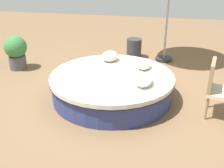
{
  "coord_description": "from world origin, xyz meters",
  "views": [
    {
      "loc": [
        -4.68,
        -0.94,
        2.53
      ],
      "look_at": [
        0.0,
        0.0,
        0.29
      ],
      "focal_mm": 43.73,
      "sensor_mm": 36.0,
      "label": 1
    }
  ],
  "objects_px": {
    "round_bed": "(112,86)",
    "patio_chair": "(218,86)",
    "throw_pillow_1": "(144,65)",
    "planter": "(16,51)",
    "side_table": "(134,48)",
    "throw_pillow_2": "(110,56)",
    "throw_pillow_0": "(143,80)"
  },
  "relations": [
    {
      "from": "round_bed",
      "to": "patio_chair",
      "type": "relative_size",
      "value": 2.43
    },
    {
      "from": "throw_pillow_1",
      "to": "round_bed",
      "type": "bearing_deg",
      "value": 129.51
    },
    {
      "from": "planter",
      "to": "side_table",
      "type": "xyz_separation_m",
      "value": [
        1.38,
        -2.7,
        -0.19
      ]
    },
    {
      "from": "throw_pillow_1",
      "to": "side_table",
      "type": "bearing_deg",
      "value": 12.4
    },
    {
      "from": "throw_pillow_2",
      "to": "planter",
      "type": "distance_m",
      "value": 2.4
    },
    {
      "from": "patio_chair",
      "to": "planter",
      "type": "height_order",
      "value": "patio_chair"
    },
    {
      "from": "throw_pillow_1",
      "to": "patio_chair",
      "type": "bearing_deg",
      "value": -119.27
    },
    {
      "from": "throw_pillow_1",
      "to": "side_table",
      "type": "xyz_separation_m",
      "value": [
        1.96,
        0.43,
        -0.29
      ]
    },
    {
      "from": "throw_pillow_2",
      "to": "side_table",
      "type": "bearing_deg",
      "value": -10.95
    },
    {
      "from": "round_bed",
      "to": "patio_chair",
      "type": "height_order",
      "value": "patio_chair"
    },
    {
      "from": "patio_chair",
      "to": "planter",
      "type": "xyz_separation_m",
      "value": [
        1.32,
        4.44,
        -0.11
      ]
    },
    {
      "from": "round_bed",
      "to": "patio_chair",
      "type": "xyz_separation_m",
      "value": [
        -0.28,
        -1.87,
        0.31
      ]
    },
    {
      "from": "round_bed",
      "to": "side_table",
      "type": "bearing_deg",
      "value": -2.97
    },
    {
      "from": "throw_pillow_0",
      "to": "side_table",
      "type": "distance_m",
      "value": 2.78
    },
    {
      "from": "throw_pillow_2",
      "to": "round_bed",
      "type": "bearing_deg",
      "value": -165.47
    },
    {
      "from": "throw_pillow_0",
      "to": "patio_chair",
      "type": "relative_size",
      "value": 0.53
    },
    {
      "from": "round_bed",
      "to": "planter",
      "type": "distance_m",
      "value": 2.79
    },
    {
      "from": "throw_pillow_0",
      "to": "planter",
      "type": "xyz_separation_m",
      "value": [
        1.34,
        3.2,
        -0.11
      ]
    },
    {
      "from": "throw_pillow_1",
      "to": "throw_pillow_2",
      "type": "height_order",
      "value": "throw_pillow_2"
    },
    {
      "from": "throw_pillow_1",
      "to": "side_table",
      "type": "height_order",
      "value": "throw_pillow_1"
    },
    {
      "from": "round_bed",
      "to": "throw_pillow_1",
      "type": "bearing_deg",
      "value": -50.49
    },
    {
      "from": "throw_pillow_1",
      "to": "planter",
      "type": "bearing_deg",
      "value": 79.49
    },
    {
      "from": "patio_chair",
      "to": "side_table",
      "type": "distance_m",
      "value": 3.22
    },
    {
      "from": "throw_pillow_2",
      "to": "side_table",
      "type": "height_order",
      "value": "throw_pillow_2"
    },
    {
      "from": "round_bed",
      "to": "throw_pillow_0",
      "type": "xyz_separation_m",
      "value": [
        -0.3,
        -0.62,
        0.32
      ]
    },
    {
      "from": "throw_pillow_2",
      "to": "patio_chair",
      "type": "height_order",
      "value": "patio_chair"
    },
    {
      "from": "throw_pillow_1",
      "to": "planter",
      "type": "height_order",
      "value": "planter"
    },
    {
      "from": "round_bed",
      "to": "throw_pillow_0",
      "type": "distance_m",
      "value": 0.76
    },
    {
      "from": "throw_pillow_2",
      "to": "patio_chair",
      "type": "bearing_deg",
      "value": -116.57
    },
    {
      "from": "throw_pillow_1",
      "to": "planter",
      "type": "distance_m",
      "value": 3.19
    },
    {
      "from": "planter",
      "to": "throw_pillow_0",
      "type": "bearing_deg",
      "value": -112.69
    },
    {
      "from": "throw_pillow_0",
      "to": "side_table",
      "type": "relative_size",
      "value": 1.0
    }
  ]
}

